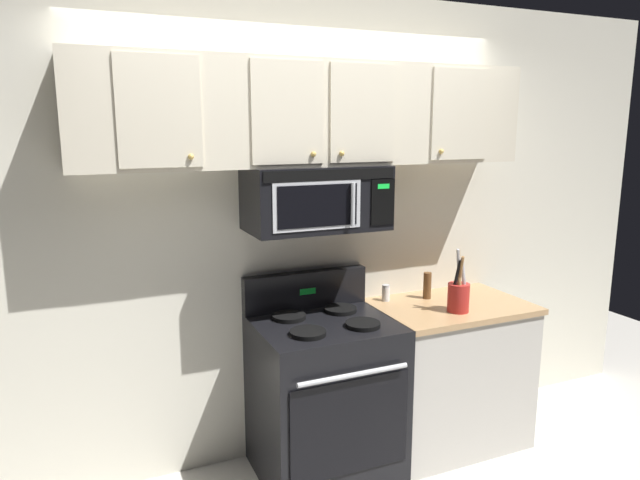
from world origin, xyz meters
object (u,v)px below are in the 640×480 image
object	(u,v)px
stove_range	(325,395)
salt_shaker	(386,293)
pepper_mill	(427,286)
over_range_microwave	(316,198)
utensil_crock_red	(459,294)

from	to	relation	value
stove_range	salt_shaker	world-z (taller)	stove_range
pepper_mill	salt_shaker	bearing A→B (deg)	167.26
over_range_microwave	pepper_mill	distance (m)	0.97
over_range_microwave	pepper_mill	bearing A→B (deg)	2.64
utensil_crock_red	pepper_mill	world-z (taller)	utensil_crock_red
pepper_mill	utensil_crock_red	bearing A→B (deg)	-86.24
over_range_microwave	utensil_crock_red	world-z (taller)	over_range_microwave
pepper_mill	stove_range	bearing A→B (deg)	-168.81
over_range_microwave	salt_shaker	bearing A→B (deg)	10.56
utensil_crock_red	pepper_mill	distance (m)	0.29
utensil_crock_red	pepper_mill	xyz separation A→B (m)	(-0.02, 0.29, -0.02)
stove_range	over_range_microwave	bearing A→B (deg)	90.14
over_range_microwave	salt_shaker	world-z (taller)	over_range_microwave
stove_range	utensil_crock_red	distance (m)	0.96
utensil_crock_red	salt_shaker	size ratio (longest dim) A/B	3.72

